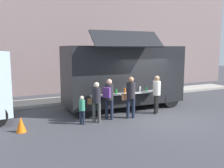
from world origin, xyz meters
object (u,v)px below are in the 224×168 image
(traffic_cone_orange, at_px, (21,125))
(customer_rear_waiting, at_px, (96,99))
(trash_bin, at_px, (162,86))
(customer_extra_browsing, at_px, (157,91))
(customer_mid_with_backpack, at_px, (109,95))
(child_near_queue, at_px, (82,107))
(food_truck_main, at_px, (123,75))
(customer_front_ordering, at_px, (130,94))

(traffic_cone_orange, xyz_separation_m, customer_rear_waiting, (2.86, -0.09, 0.70))
(traffic_cone_orange, distance_m, customer_rear_waiting, 2.95)
(trash_bin, height_order, customer_extra_browsing, customer_extra_browsing)
(customer_mid_with_backpack, bearing_deg, child_near_queue, 141.99)
(food_truck_main, bearing_deg, child_near_queue, -145.82)
(customer_extra_browsing, xyz_separation_m, child_near_queue, (-3.61, -0.09, -0.36))
(food_truck_main, relative_size, traffic_cone_orange, 10.67)
(trash_bin, height_order, child_near_queue, child_near_queue)
(traffic_cone_orange, xyz_separation_m, child_near_queue, (2.27, -0.09, 0.41))
(traffic_cone_orange, bearing_deg, customer_extra_browsing, 0.03)
(child_near_queue, bearing_deg, customer_mid_with_backpack, -27.01)
(food_truck_main, relative_size, customer_mid_with_backpack, 3.42)
(trash_bin, relative_size, customer_extra_browsing, 0.55)
(trash_bin, bearing_deg, customer_rear_waiting, -147.34)
(customer_front_ordering, relative_size, customer_extra_browsing, 1.02)
(customer_front_ordering, relative_size, child_near_queue, 1.57)
(traffic_cone_orange, xyz_separation_m, customer_mid_with_backpack, (3.49, 0.04, 0.78))
(food_truck_main, xyz_separation_m, trash_bin, (4.23, 2.32, -1.20))
(trash_bin, xyz_separation_m, child_near_queue, (-7.02, -4.11, 0.21))
(customer_mid_with_backpack, distance_m, child_near_queue, 1.28)
(traffic_cone_orange, height_order, customer_front_ordering, customer_front_ordering)
(food_truck_main, height_order, trash_bin, food_truck_main)
(trash_bin, height_order, customer_front_ordering, customer_front_ordering)
(customer_mid_with_backpack, height_order, customer_rear_waiting, customer_mid_with_backpack)
(customer_front_ordering, xyz_separation_m, child_near_queue, (-2.15, 0.07, -0.38))
(customer_front_ordering, distance_m, customer_extra_browsing, 1.48)
(customer_front_ordering, bearing_deg, child_near_queue, 103.61)
(customer_mid_with_backpack, relative_size, customer_rear_waiting, 1.04)
(trash_bin, xyz_separation_m, customer_front_ordering, (-4.87, -4.17, 0.58))
(customer_mid_with_backpack, bearing_deg, customer_rear_waiting, 148.17)
(traffic_cone_orange, height_order, trash_bin, trash_bin)
(food_truck_main, bearing_deg, customer_mid_with_backpack, -131.88)
(traffic_cone_orange, distance_m, customer_front_ordering, 4.48)
(trash_bin, bearing_deg, customer_extra_browsing, -130.27)
(customer_front_ordering, relative_size, customer_rear_waiting, 1.09)
(customer_mid_with_backpack, xyz_separation_m, customer_extra_browsing, (2.39, -0.04, -0.01))
(customer_extra_browsing, bearing_deg, customer_mid_with_backpack, 51.76)
(customer_front_ordering, distance_m, customer_mid_with_backpack, 0.95)
(traffic_cone_orange, height_order, customer_mid_with_backpack, customer_mid_with_backpack)
(traffic_cone_orange, relative_size, customer_rear_waiting, 0.33)
(child_near_queue, bearing_deg, customer_rear_waiting, -33.60)
(customer_front_ordering, height_order, customer_rear_waiting, customer_front_ordering)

